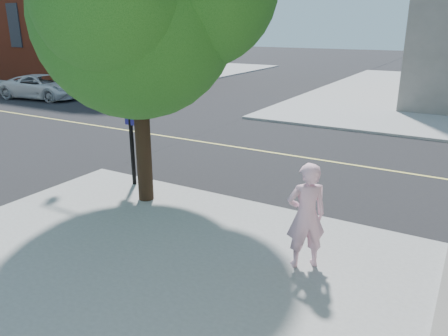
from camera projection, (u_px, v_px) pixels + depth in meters
The scene contains 7 objects.
ground at pixel (127, 178), 12.77m from camera, with size 140.00×140.00×0.00m, color black.
road_ew at pixel (209, 143), 16.46m from camera, with size 140.00×9.00×0.01m, color black.
road_ns at pixel (8, 151), 15.39m from camera, with size 9.00×140.00×0.01m, color black.
sidewalk_nw at pixel (98, 70), 41.38m from camera, with size 26.00×25.00×0.12m, color gray.
man_on_phone at pixel (306, 216), 7.66m from camera, with size 0.71×0.46×1.93m, color #E8AEC5.
signal_pole at pixel (75, 65), 11.87m from camera, with size 3.35×0.38×3.77m.
car_a at pixel (43, 87), 25.97m from camera, with size 2.34×5.07×1.41m, color silver.
Camera 1 is at (8.47, -9.00, 4.27)m, focal length 35.32 mm.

